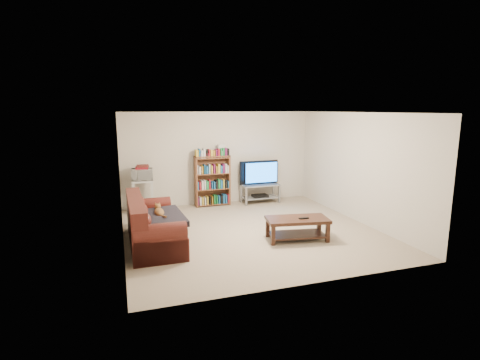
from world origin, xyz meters
name	(u,v)px	position (x,y,z in m)	size (l,w,h in m)	color
floor	(251,231)	(0.00, 0.00, 0.00)	(5.00, 5.00, 0.00)	tan
ceiling	(251,113)	(0.00, 0.00, 2.40)	(5.00, 5.00, 0.00)	white
wall_back	(219,158)	(0.00, 2.50, 1.20)	(5.00, 5.00, 0.00)	beige
wall_front	(313,203)	(0.00, -2.50, 1.20)	(5.00, 5.00, 0.00)	beige
wall_left	(120,181)	(-2.50, 0.00, 1.20)	(5.00, 5.00, 0.00)	beige
wall_right	(358,167)	(2.50, 0.00, 1.20)	(5.00, 5.00, 0.00)	beige
sofa	(150,228)	(-2.02, -0.15, 0.31)	(0.92, 2.08, 0.89)	#501A14
blanket	(161,218)	(-1.84, -0.29, 0.53)	(0.80, 1.03, 0.10)	black
cat	(159,212)	(-1.84, -0.10, 0.59)	(0.23, 0.56, 0.17)	brown
coffee_table	(297,225)	(0.67, -0.76, 0.30)	(1.25, 0.78, 0.42)	#321A11
remote	(304,218)	(0.77, -0.83, 0.44)	(0.19, 0.05, 0.02)	black
tv_stand	(260,190)	(1.03, 2.14, 0.34)	(1.01, 0.47, 0.50)	#999EA3
television	(260,173)	(1.03, 2.14, 0.81)	(1.08, 0.14, 0.62)	black
dvd_player	(260,196)	(1.03, 2.14, 0.19)	(0.40, 0.28, 0.06)	black
bookshelf	(212,180)	(-0.24, 2.25, 0.67)	(0.90, 0.28, 1.30)	brown
shelf_clutter	(216,151)	(-0.14, 2.27, 1.41)	(0.66, 0.20, 0.28)	silver
microwave_stand	(143,192)	(-1.99, 2.10, 0.51)	(0.52, 0.40, 0.80)	silver
microwave	(142,175)	(-1.99, 2.10, 0.93)	(0.49, 0.33, 0.27)	silver
game_boxes	(142,168)	(-1.99, 2.10, 1.10)	(0.29, 0.25, 0.05)	maroon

